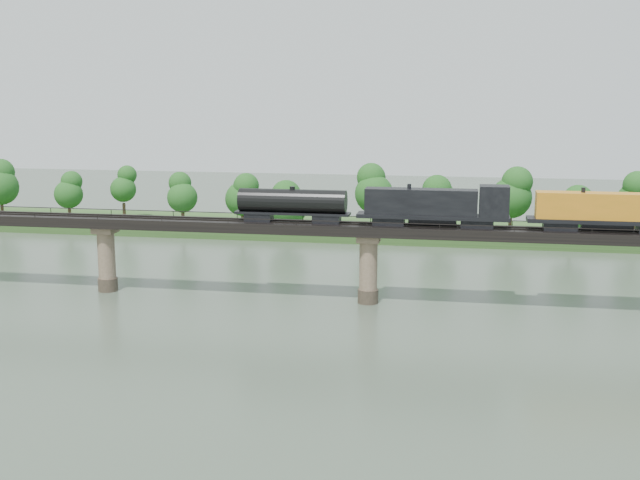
# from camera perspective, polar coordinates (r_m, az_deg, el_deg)

# --- Properties ---
(ground) EXTENTS (400.00, 400.00, 0.00)m
(ground) POSITION_cam_1_polar(r_m,az_deg,el_deg) (87.96, 1.10, -9.57)
(ground) COLOR #364435
(ground) RESTS_ON ground
(far_bank) EXTENTS (300.00, 24.00, 1.60)m
(far_bank) POSITION_cam_1_polar(r_m,az_deg,el_deg) (169.58, 5.61, 0.64)
(far_bank) COLOR #27471C
(far_bank) RESTS_ON ground
(bridge) EXTENTS (236.00, 30.00, 11.50)m
(bridge) POSITION_cam_1_polar(r_m,az_deg,el_deg) (114.97, 3.46, -1.85)
(bridge) COLOR #473A2D
(bridge) RESTS_ON ground
(bridge_superstructure) EXTENTS (220.00, 4.90, 0.75)m
(bridge_superstructure) POSITION_cam_1_polar(r_m,az_deg,el_deg) (113.75, 3.49, 1.26)
(bridge_superstructure) COLOR black
(bridge_superstructure) RESTS_ON bridge
(far_treeline) EXTENTS (289.06, 17.54, 13.60)m
(far_treeline) POSITION_cam_1_polar(r_m,az_deg,el_deg) (164.77, 2.69, 3.21)
(far_treeline) COLOR #382619
(far_treeline) RESTS_ON far_bank
(freight_train) EXTENTS (85.51, 3.33, 5.89)m
(freight_train) POSITION_cam_1_polar(r_m,az_deg,el_deg) (113.25, 16.01, 2.11)
(freight_train) COLOR black
(freight_train) RESTS_ON bridge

